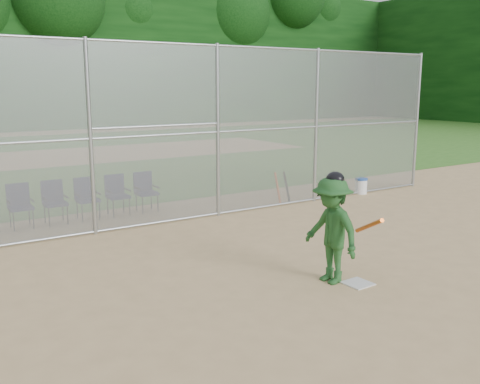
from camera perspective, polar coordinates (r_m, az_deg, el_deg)
ground at (r=8.42m, az=9.44°, el=-10.19°), size 100.00×100.00×0.00m
grass_strip at (r=24.53m, az=-20.13°, el=3.45°), size 100.00×100.00×0.00m
dirt_patch_far at (r=24.53m, az=-20.13°, el=3.46°), size 24.00×24.00×0.00m
backstop_fence at (r=12.04m, az=-6.52°, el=6.49°), size 16.09×0.09×4.00m
treeline at (r=26.40m, az=-21.99°, el=15.81°), size 81.00×60.00×11.00m
home_plate at (r=8.71m, az=12.44°, el=-9.49°), size 0.42×0.42×0.02m
batter_at_plate at (r=8.47m, az=9.74°, el=-3.97°), size 0.88×1.34×1.77m
water_cooler at (r=15.74m, az=12.79°, el=0.65°), size 0.36×0.36×0.45m
spare_bats at (r=14.12m, az=4.53°, el=0.44°), size 0.36×0.34×0.83m
chair_3 at (r=12.54m, az=-22.35°, el=-1.45°), size 0.54×0.52×0.96m
chair_4 at (r=12.68m, az=-19.11°, el=-1.08°), size 0.54×0.52×0.96m
chair_5 at (r=12.87m, az=-15.94°, el=-0.72°), size 0.54×0.52×0.96m
chair_6 at (r=13.09m, az=-12.88°, el=-0.36°), size 0.54×0.52×0.96m
chair_7 at (r=13.36m, az=-9.92°, el=-0.02°), size 0.54×0.52×0.96m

